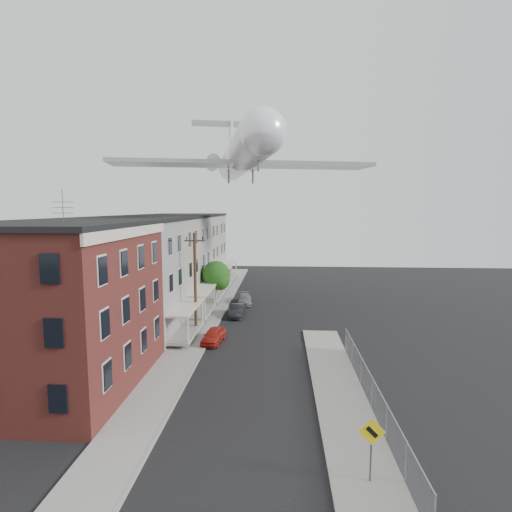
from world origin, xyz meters
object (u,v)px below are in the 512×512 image
(car_near, at_px, (214,336))
(car_far, at_px, (244,299))
(utility_pole, at_px, (195,282))
(street_tree, at_px, (217,276))
(car_mid, at_px, (237,311))
(warning_sign, at_px, (372,440))
(airplane, at_px, (241,156))

(car_near, relative_size, car_far, 0.91)
(utility_pole, relative_size, street_tree, 1.73)
(utility_pole, relative_size, car_mid, 2.40)
(car_far, bearing_deg, utility_pole, -112.59)
(warning_sign, bearing_deg, car_far, 104.63)
(car_far, relative_size, airplane, 0.12)
(car_near, bearing_deg, street_tree, 104.78)
(car_far, height_order, airplane, airplane)
(warning_sign, distance_m, car_near, 18.98)
(street_tree, bearing_deg, car_mid, -57.25)
(car_near, distance_m, airplane, 21.22)
(car_mid, bearing_deg, car_near, -95.88)
(car_far, xyz_separation_m, airplane, (-0.30, -0.11, 16.36))
(street_tree, relative_size, car_far, 1.32)
(car_far, bearing_deg, street_tree, -163.82)
(utility_pole, bearing_deg, car_far, 73.39)
(utility_pole, xyz_separation_m, airplane, (3.03, 11.04, 12.26))
(car_mid, xyz_separation_m, car_far, (0.29, 5.43, -0.04))
(car_mid, bearing_deg, warning_sign, -70.40)
(car_mid, bearing_deg, utility_pole, -116.67)
(street_tree, height_order, car_mid, street_tree)
(warning_sign, bearing_deg, utility_pole, 120.48)
(warning_sign, xyz_separation_m, utility_pole, (-11.20, 19.03, 2.79))
(car_near, xyz_separation_m, car_far, (1.33, 13.62, -0.04))
(utility_pole, height_order, car_near, utility_pole)
(street_tree, xyz_separation_m, car_near, (1.67, -12.40, -2.84))
(utility_pole, xyz_separation_m, car_near, (2.00, -2.48, -4.06))
(car_near, distance_m, car_mid, 8.25)
(street_tree, height_order, airplane, airplane)
(street_tree, bearing_deg, car_near, -82.32)
(warning_sign, height_order, car_far, warning_sign)
(utility_pole, relative_size, airplane, 0.28)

